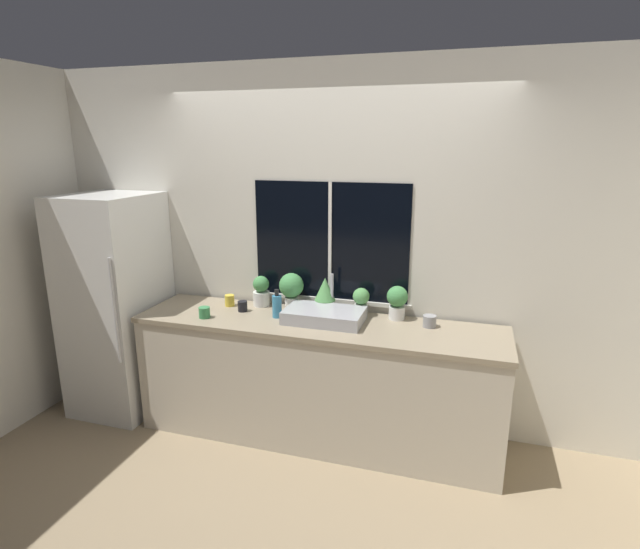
% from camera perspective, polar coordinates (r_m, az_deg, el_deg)
% --- Properties ---
extents(ground_plane, '(14.00, 14.00, 0.00)m').
position_cam_1_polar(ground_plane, '(3.70, -1.83, -20.21)').
color(ground_plane, '#937F60').
extents(wall_back, '(8.00, 0.09, 2.70)m').
position_cam_1_polar(wall_back, '(3.76, 1.31, 2.89)').
color(wall_back, silver).
rests_on(wall_back, ground_plane).
extents(wall_left, '(0.06, 7.00, 2.70)m').
position_cam_1_polar(wall_left, '(5.51, -19.67, 5.85)').
color(wall_left, silver).
rests_on(wall_left, ground_plane).
extents(counter, '(2.63, 0.63, 0.90)m').
position_cam_1_polar(counter, '(3.72, -0.36, -11.96)').
color(counter, beige).
rests_on(counter, ground_plane).
extents(refrigerator, '(0.63, 0.72, 1.75)m').
position_cam_1_polar(refrigerator, '(4.32, -22.22, -3.16)').
color(refrigerator, silver).
rests_on(refrigerator, ground_plane).
extents(sink, '(0.55, 0.38, 0.30)m').
position_cam_1_polar(sink, '(3.54, 0.51, -4.68)').
color(sink, '#ADADB2').
rests_on(sink, counter).
extents(potted_plant_far_left, '(0.13, 0.13, 0.24)m').
position_cam_1_polar(potted_plant_far_left, '(3.89, -6.74, -1.89)').
color(potted_plant_far_left, white).
rests_on(potted_plant_far_left, counter).
extents(potted_plant_left, '(0.19, 0.19, 0.28)m').
position_cam_1_polar(potted_plant_left, '(3.78, -3.29, -1.50)').
color(potted_plant_left, white).
rests_on(potted_plant_left, counter).
extents(potted_plant_center, '(0.16, 0.16, 0.26)m').
position_cam_1_polar(potted_plant_center, '(3.70, 0.58, -2.12)').
color(potted_plant_center, white).
rests_on(potted_plant_center, counter).
extents(potted_plant_right, '(0.12, 0.12, 0.21)m').
position_cam_1_polar(potted_plant_right, '(3.65, 4.71, -2.96)').
color(potted_plant_right, white).
rests_on(potted_plant_right, counter).
extents(potted_plant_far_right, '(0.15, 0.15, 0.24)m').
position_cam_1_polar(potted_plant_far_right, '(3.60, 8.81, -2.98)').
color(potted_plant_far_right, white).
rests_on(potted_plant_far_right, counter).
extents(soap_bottle, '(0.07, 0.07, 0.21)m').
position_cam_1_polar(soap_bottle, '(3.62, -4.94, -3.57)').
color(soap_bottle, teal).
rests_on(soap_bottle, counter).
extents(mug_black, '(0.07, 0.07, 0.08)m').
position_cam_1_polar(mug_black, '(3.80, -8.84, -3.60)').
color(mug_black, black).
rests_on(mug_black, counter).
extents(mug_green, '(0.08, 0.08, 0.08)m').
position_cam_1_polar(mug_green, '(3.71, -13.07, -4.25)').
color(mug_green, '#38844C').
rests_on(mug_green, counter).
extents(mug_yellow, '(0.07, 0.07, 0.09)m').
position_cam_1_polar(mug_yellow, '(3.93, -10.29, -2.93)').
color(mug_yellow, gold).
rests_on(mug_yellow, counter).
extents(mug_grey, '(0.09, 0.09, 0.08)m').
position_cam_1_polar(mug_grey, '(3.52, 12.41, -5.24)').
color(mug_grey, gray).
rests_on(mug_grey, counter).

